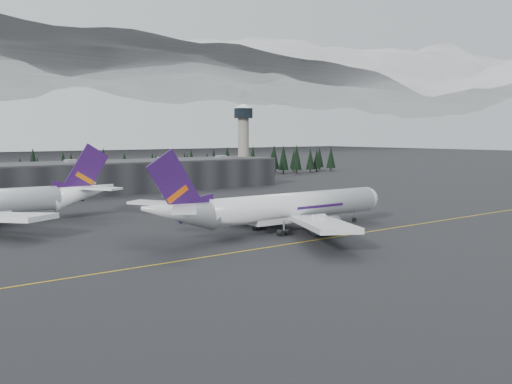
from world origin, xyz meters
TOP-DOWN VIEW (x-y plane):
  - ground at (0.00, 0.00)m, footprint 1400.00×1400.00m
  - taxiline at (0.00, -2.00)m, footprint 400.00×0.40m
  - terminal at (0.00, 125.00)m, footprint 160.00×30.00m
  - control_tower at (75.00, 128.00)m, footprint 10.00×10.00m
  - treeline at (0.00, 162.00)m, footprint 360.00×20.00m
  - jet_main at (-0.40, 11.55)m, footprint 69.85×64.46m
  - gse_vehicle_a at (-22.31, 106.16)m, footprint 2.24×4.72m
  - gse_vehicle_b at (13.82, 94.44)m, footprint 4.30×1.84m

SIDE VIEW (x-z plane):
  - ground at x=0.00m, z-range 0.00..0.00m
  - taxiline at x=0.00m, z-range 0.00..0.02m
  - gse_vehicle_a at x=-22.31m, z-range 0.00..1.30m
  - gse_vehicle_b at x=13.82m, z-range 0.00..1.45m
  - jet_main at x=-0.40m, z-range -4.48..16.06m
  - terminal at x=0.00m, z-range 0.00..12.60m
  - treeline at x=0.00m, z-range 0.00..15.00m
  - control_tower at x=75.00m, z-range 4.56..42.26m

